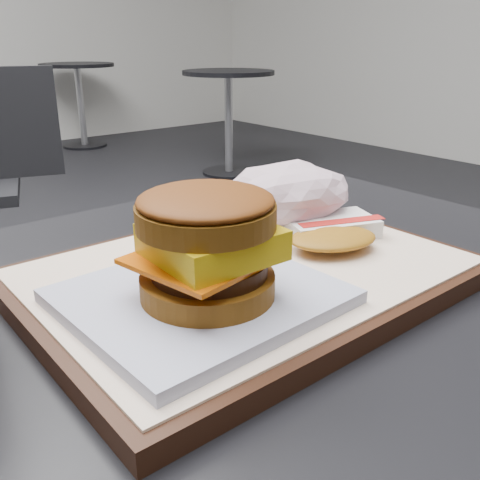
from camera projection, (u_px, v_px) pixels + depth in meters
name	position (u px, v px, depth m)	size (l,w,h in m)	color
customer_table	(232.00, 457.00, 0.54)	(0.80, 0.60, 0.77)	#A5A5AA
serving_tray	(247.00, 275.00, 0.48)	(0.38, 0.28, 0.02)	black
breakfast_sandwich	(205.00, 257.00, 0.39)	(0.20, 0.18, 0.09)	silver
hash_brown	(331.00, 231.00, 0.53)	(0.13, 0.12, 0.02)	white
crumpled_wrapper	(289.00, 194.00, 0.58)	(0.14, 0.11, 0.06)	silver
bg_table_near	(229.00, 97.00, 3.87)	(0.66, 0.66, 0.75)	black
bg_table_far	(79.00, 85.00, 4.86)	(0.66, 0.66, 0.75)	black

